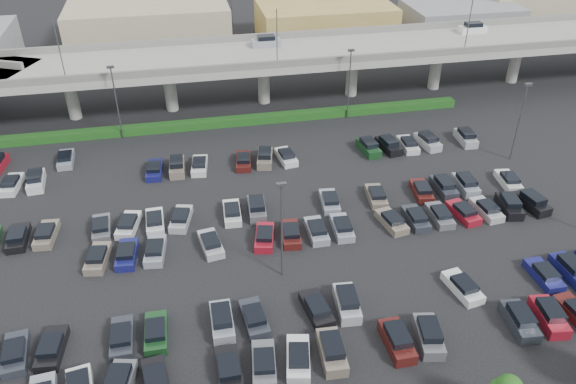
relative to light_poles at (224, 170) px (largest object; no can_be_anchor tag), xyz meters
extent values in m
plane|color=black|center=(4.13, -2.00, -6.24)|extent=(280.00, 280.00, 0.00)
cube|color=gray|center=(4.13, 30.00, 1.01)|extent=(150.00, 13.00, 1.10)
cube|color=#60605B|center=(4.13, 23.75, 2.06)|extent=(150.00, 0.50, 1.00)
cube|color=#60605B|center=(4.13, 36.25, 2.06)|extent=(150.00, 0.50, 1.00)
cylinder|color=gray|center=(-18.88, 30.00, -2.89)|extent=(1.80, 1.80, 6.70)
cube|color=#60605B|center=(-18.88, 30.00, 0.26)|extent=(2.60, 9.75, 0.50)
cylinder|color=gray|center=(-4.87, 30.00, -2.89)|extent=(1.80, 1.80, 6.70)
cube|color=#60605B|center=(-4.87, 30.00, 0.26)|extent=(2.60, 9.75, 0.50)
cylinder|color=gray|center=(9.12, 30.00, -2.89)|extent=(1.80, 1.80, 6.70)
cube|color=#60605B|center=(9.12, 30.00, 0.26)|extent=(2.60, 9.75, 0.50)
cylinder|color=gray|center=(23.12, 30.00, -2.89)|extent=(1.80, 1.80, 6.70)
cube|color=#60605B|center=(23.12, 30.00, 0.26)|extent=(2.60, 9.75, 0.50)
cylinder|color=gray|center=(37.12, 30.00, -2.89)|extent=(1.80, 1.80, 6.70)
cube|color=#60605B|center=(37.12, 30.00, 0.26)|extent=(2.60, 9.75, 0.50)
cylinder|color=gray|center=(51.12, 30.00, -2.89)|extent=(1.80, 1.80, 6.70)
cube|color=#60605B|center=(51.12, 30.00, 0.26)|extent=(2.60, 9.75, 0.50)
cube|color=gray|center=(10.12, 33.00, 2.09)|extent=(4.40, 1.82, 1.05)
cube|color=black|center=(10.12, 33.00, 2.91)|extent=(2.60, 1.60, 0.65)
cube|color=white|center=(44.12, 33.00, 2.09)|extent=(4.40, 1.82, 1.05)
cube|color=black|center=(44.12, 33.00, 2.91)|extent=(2.60, 1.60, 0.65)
cylinder|color=#454549|center=(-17.88, 23.90, 5.56)|extent=(0.14, 0.14, 8.00)
cylinder|color=#454549|center=(10.12, 23.90, 5.56)|extent=(0.14, 0.14, 8.00)
cylinder|color=#454549|center=(38.12, 23.90, 5.56)|extent=(0.14, 0.14, 8.00)
cube|color=#134315|center=(4.13, 23.00, -5.69)|extent=(66.00, 1.60, 1.10)
cube|color=black|center=(-10.38, -20.50, -4.89)|extent=(2.13, 2.89, 0.65)
cube|color=black|center=(-7.62, -20.50, -5.83)|extent=(2.37, 4.60, 0.82)
cube|color=black|center=(-7.62, -20.70, -5.20)|extent=(1.88, 2.49, 0.50)
cube|color=black|center=(-2.12, -20.50, -5.83)|extent=(1.83, 4.40, 0.82)
cube|color=black|center=(-2.12, -20.70, -5.20)|extent=(1.60, 2.30, 0.50)
cube|color=#5A5B62|center=(0.63, -20.50, -5.83)|extent=(2.36, 4.59, 0.82)
cube|color=black|center=(0.63, -20.70, -5.20)|extent=(1.88, 2.48, 0.50)
cube|color=white|center=(3.38, -20.50, -5.83)|extent=(2.66, 4.67, 0.82)
cube|color=black|center=(3.38, -20.70, -5.20)|extent=(2.03, 2.57, 0.50)
cube|color=#786B5E|center=(6.13, -20.50, -5.71)|extent=(2.05, 4.49, 1.05)
cube|color=black|center=(6.13, -20.50, -4.89)|extent=(1.74, 2.68, 0.65)
cube|color=#4A1513|center=(11.62, -20.50, -5.71)|extent=(1.86, 4.42, 1.05)
cube|color=black|center=(11.62, -20.50, -4.89)|extent=(1.63, 2.61, 0.65)
cube|color=#5A5B62|center=(14.38, -20.50, -5.71)|extent=(2.57, 4.65, 1.05)
cube|color=black|center=(14.38, -20.50, -4.89)|extent=(2.03, 2.84, 0.65)
cube|color=#2A2D36|center=(22.62, -20.50, -5.71)|extent=(2.22, 4.55, 1.05)
cube|color=black|center=(22.62, -20.50, -4.89)|extent=(1.83, 2.74, 0.65)
cube|color=maroon|center=(25.38, -20.50, -5.71)|extent=(2.35, 4.59, 1.05)
cube|color=black|center=(25.38, -20.50, -4.89)|extent=(1.91, 2.78, 0.65)
cube|color=#2A2D36|center=(-18.62, -15.50, -5.83)|extent=(2.28, 4.57, 0.82)
cube|color=black|center=(-18.62, -15.70, -5.20)|extent=(1.84, 2.46, 0.50)
cube|color=black|center=(-15.88, -15.50, -5.83)|extent=(2.24, 4.56, 0.82)
cube|color=black|center=(-15.88, -15.70, -5.20)|extent=(1.82, 2.45, 0.50)
cube|color=#2A2D36|center=(-10.38, -15.50, -5.83)|extent=(1.86, 4.42, 0.82)
cube|color=black|center=(-10.38, -15.70, -5.20)|extent=(1.62, 2.32, 0.50)
cube|color=#163F1D|center=(-7.62, -15.50, -5.83)|extent=(1.89, 4.43, 0.82)
cube|color=black|center=(-7.62, -15.70, -5.20)|extent=(1.64, 2.33, 0.50)
cube|color=gray|center=(-2.12, -15.50, -5.71)|extent=(1.84, 4.41, 1.05)
cube|color=black|center=(-2.12, -15.50, -4.89)|extent=(1.61, 2.61, 0.65)
cube|color=#2A2D36|center=(0.63, -15.50, -5.83)|extent=(2.23, 4.55, 0.82)
cube|color=black|center=(0.63, -15.70, -5.20)|extent=(1.81, 2.44, 0.50)
cube|color=black|center=(6.13, -15.50, -5.83)|extent=(2.39, 4.60, 0.82)
cube|color=black|center=(6.13, -15.70, -5.20)|extent=(1.89, 2.49, 0.50)
cube|color=#AAAAAE|center=(8.88, -15.50, -5.71)|extent=(2.21, 4.55, 1.05)
cube|color=black|center=(8.88, -15.50, -4.89)|extent=(1.83, 2.73, 0.65)
cube|color=white|center=(19.88, -15.50, -5.83)|extent=(2.49, 4.63, 0.82)
cube|color=black|center=(19.88, -15.70, -5.20)|extent=(1.94, 2.52, 0.50)
cube|color=navy|center=(28.12, -15.50, -5.83)|extent=(1.82, 4.40, 0.82)
cube|color=black|center=(28.12, -15.70, -5.20)|extent=(1.60, 2.30, 0.50)
cube|color=navy|center=(30.88, -15.50, -5.71)|extent=(2.00, 4.47, 1.05)
cube|color=black|center=(30.88, -15.50, -4.89)|extent=(1.70, 2.66, 0.65)
cube|color=#786B5E|center=(-13.12, -4.50, -5.83)|extent=(2.48, 4.63, 0.82)
cube|color=black|center=(-13.12, -4.70, -5.20)|extent=(1.94, 2.52, 0.50)
cube|color=navy|center=(-10.38, -4.50, -5.83)|extent=(2.19, 4.54, 0.82)
cube|color=black|center=(-10.38, -4.70, -5.20)|extent=(1.79, 2.43, 0.50)
cube|color=gray|center=(-7.62, -4.50, -5.83)|extent=(2.33, 4.58, 0.82)
cube|color=black|center=(-7.62, -4.70, -5.20)|extent=(1.86, 2.47, 0.50)
cube|color=#AAAAAE|center=(-2.12, -4.50, -5.83)|extent=(2.50, 4.64, 0.82)
cube|color=black|center=(-2.12, -4.70, -5.20)|extent=(1.95, 2.53, 0.50)
cube|color=maroon|center=(3.38, -4.50, -5.83)|extent=(2.75, 4.69, 0.82)
cube|color=black|center=(3.38, -4.70, -5.20)|extent=(2.07, 2.60, 0.50)
cube|color=#4A1513|center=(6.13, -4.50, -5.83)|extent=(2.27, 4.57, 0.82)
cube|color=black|center=(6.13, -4.70, -5.20)|extent=(1.83, 2.45, 0.50)
cube|color=gray|center=(8.88, -4.50, -5.83)|extent=(1.82, 4.40, 0.82)
cube|color=black|center=(8.88, -4.70, -5.20)|extent=(1.60, 2.30, 0.50)
cube|color=gray|center=(11.62, -4.50, -5.83)|extent=(2.06, 4.49, 0.82)
cube|color=black|center=(11.62, -4.70, -5.20)|extent=(1.73, 2.39, 0.50)
cube|color=#786B5E|center=(17.12, -4.50, -5.83)|extent=(2.57, 4.65, 0.82)
cube|color=black|center=(17.12, -4.70, -5.20)|extent=(1.98, 2.55, 0.50)
cube|color=#2A2D36|center=(19.88, -4.50, -5.83)|extent=(1.84, 4.41, 0.82)
cube|color=black|center=(19.88, -4.70, -5.20)|extent=(1.61, 2.31, 0.50)
cube|color=#5A5B62|center=(22.62, -4.50, -5.83)|extent=(1.92, 4.44, 0.82)
cube|color=black|center=(22.62, -4.70, -5.20)|extent=(1.65, 2.34, 0.50)
cube|color=maroon|center=(25.38, -4.50, -5.83)|extent=(2.48, 4.63, 0.82)
cube|color=black|center=(25.38, -4.70, -5.20)|extent=(1.94, 2.52, 0.50)
cube|color=#AAAAAE|center=(28.12, -4.50, -5.83)|extent=(2.22, 4.55, 0.82)
cube|color=black|center=(28.12, -4.70, -5.20)|extent=(1.81, 2.44, 0.50)
cube|color=black|center=(30.88, -4.50, -5.71)|extent=(2.55, 4.65, 1.05)
cube|color=black|center=(30.88, -4.50, -4.89)|extent=(2.02, 2.84, 0.65)
cube|color=black|center=(33.62, -4.50, -5.71)|extent=(2.53, 4.64, 1.05)
cube|color=black|center=(33.62, -4.50, -4.89)|extent=(2.02, 2.83, 0.65)
cube|color=black|center=(-21.38, 0.50, -5.83)|extent=(1.90, 4.43, 0.82)
cube|color=black|center=(-21.38, 0.30, -5.20)|extent=(1.64, 2.33, 0.50)
cube|color=#786B5E|center=(-18.62, 0.50, -5.83)|extent=(2.19, 4.54, 0.82)
cube|color=black|center=(-18.62, 0.30, -5.20)|extent=(1.79, 2.43, 0.50)
cube|color=#5A5B62|center=(-13.12, 0.50, -5.83)|extent=(2.08, 4.50, 0.82)
cube|color=black|center=(-13.12, 0.30, -5.20)|extent=(1.74, 2.39, 0.50)
cube|color=silver|center=(-10.38, 0.50, -5.83)|extent=(2.75, 4.69, 0.82)
cube|color=black|center=(-10.38, 0.30, -5.20)|extent=(2.07, 2.60, 0.50)
cube|color=white|center=(-7.62, 0.50, -5.83)|extent=(1.94, 4.45, 0.82)
cube|color=black|center=(-7.62, 0.30, -5.20)|extent=(1.66, 2.34, 0.50)
cube|color=#AAAAAE|center=(-4.87, 0.50, -5.83)|extent=(2.82, 4.71, 0.82)
cube|color=black|center=(-4.87, 0.31, -5.20)|extent=(2.10, 2.62, 0.50)
cube|color=silver|center=(0.63, 0.50, -5.83)|extent=(2.03, 4.48, 0.82)
cube|color=black|center=(0.63, 0.30, -5.20)|extent=(1.71, 2.37, 0.50)
cube|color=#5A5B62|center=(3.38, 0.50, -5.71)|extent=(2.11, 4.51, 1.05)
cube|color=black|center=(3.38, 0.50, -4.89)|extent=(1.77, 2.70, 0.65)
cube|color=gray|center=(11.62, 0.50, -5.83)|extent=(2.24, 4.56, 0.82)
cube|color=black|center=(11.62, 0.30, -5.20)|extent=(1.82, 2.44, 0.50)
cube|color=#786B5E|center=(17.12, 0.50, -5.83)|extent=(2.30, 4.58, 0.82)
cube|color=black|center=(17.12, 0.30, -5.20)|extent=(1.85, 2.47, 0.50)
cube|color=#4A1513|center=(22.62, 0.50, -5.83)|extent=(2.37, 4.60, 0.82)
cube|color=black|center=(22.62, 0.30, -5.20)|extent=(1.88, 2.49, 0.50)
cube|color=#2A2D36|center=(25.38, 0.50, -5.71)|extent=(1.82, 4.40, 1.05)
cube|color=black|center=(25.38, 0.50, -4.89)|extent=(1.60, 2.60, 0.65)
cube|color=gray|center=(28.12, 0.50, -5.71)|extent=(2.01, 4.47, 1.05)
cube|color=black|center=(28.12, 0.50, -4.89)|extent=(1.71, 2.67, 0.65)
cube|color=silver|center=(33.62, 0.50, -5.83)|extent=(2.33, 4.59, 0.82)
cube|color=black|center=(33.62, 0.30, -5.20)|extent=(1.86, 2.47, 0.50)
cube|color=white|center=(-24.12, 11.50, -5.83)|extent=(2.26, 4.56, 0.82)
cube|color=black|center=(-24.12, 11.30, -5.20)|extent=(1.83, 2.45, 0.50)
cube|color=white|center=(-21.38, 11.50, -5.71)|extent=(2.17, 4.53, 1.05)
cube|color=black|center=(-21.38, 11.50, -4.89)|extent=(1.81, 2.72, 0.65)
cube|color=navy|center=(-7.62, 11.50, -5.83)|extent=(2.15, 4.52, 0.82)
cube|color=black|center=(-7.62, 11.30, -5.20)|extent=(1.77, 2.41, 0.50)
cube|color=#786B5E|center=(-4.87, 11.50, -5.71)|extent=(2.00, 4.47, 1.05)
cube|color=black|center=(-4.87, 11.50, -4.89)|extent=(1.71, 2.66, 0.65)
cube|color=white|center=(-2.12, 11.50, -5.83)|extent=(2.37, 4.60, 0.82)
cube|color=black|center=(-2.12, 11.30, -5.20)|extent=(1.89, 2.49, 0.50)
cube|color=#4A1513|center=(3.38, 11.50, -5.83)|extent=(2.38, 4.60, 0.82)
cube|color=black|center=(3.38, 11.30, -5.20)|extent=(1.89, 2.49, 0.50)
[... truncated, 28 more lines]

